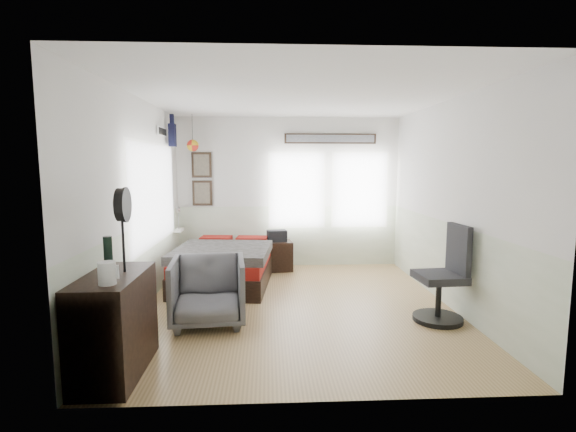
# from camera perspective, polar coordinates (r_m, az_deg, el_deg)

# --- Properties ---
(ground_plane) EXTENTS (4.00, 4.50, 0.01)m
(ground_plane) POSITION_cam_1_polar(r_m,az_deg,el_deg) (5.64, 1.24, -12.23)
(ground_plane) COLOR #9A7647
(room_shell) EXTENTS (4.02, 4.52, 2.71)m
(room_shell) POSITION_cam_1_polar(r_m,az_deg,el_deg) (5.51, 0.34, 4.50)
(room_shell) COLOR silver
(room_shell) RESTS_ON ground_plane
(wall_decor) EXTENTS (3.55, 1.32, 1.44)m
(wall_decor) POSITION_cam_1_polar(r_m,az_deg,el_deg) (7.31, -8.60, 8.87)
(wall_decor) COLOR black
(wall_decor) RESTS_ON room_shell
(bed) EXTENTS (1.53, 2.04, 0.61)m
(bed) POSITION_cam_1_polar(r_m,az_deg,el_deg) (6.63, -8.55, -6.63)
(bed) COLOR black
(bed) RESTS_ON ground_plane
(dresser) EXTENTS (0.48, 1.00, 0.90)m
(dresser) POSITION_cam_1_polar(r_m,az_deg,el_deg) (4.11, -22.60, -13.53)
(dresser) COLOR black
(dresser) RESTS_ON ground_plane
(armchair) EXTENTS (0.91, 0.93, 0.78)m
(armchair) POSITION_cam_1_polar(r_m,az_deg,el_deg) (5.04, -10.86, -10.00)
(armchair) COLOR #57555E
(armchair) RESTS_ON ground_plane
(nightstand) EXTENTS (0.56, 0.47, 0.52)m
(nightstand) POSITION_cam_1_polar(r_m,az_deg,el_deg) (7.39, -1.52, -5.45)
(nightstand) COLOR black
(nightstand) RESTS_ON ground_plane
(task_chair) EXTENTS (0.58, 0.58, 1.16)m
(task_chair) POSITION_cam_1_polar(r_m,az_deg,el_deg) (5.33, 20.60, -8.46)
(task_chair) COLOR black
(task_chair) RESTS_ON ground_plane
(kettle) EXTENTS (0.16, 0.14, 0.18)m
(kettle) POSITION_cam_1_polar(r_m,az_deg,el_deg) (3.66, -23.50, -7.18)
(kettle) COLOR silver
(kettle) RESTS_ON dresser
(bottle) EXTENTS (0.08, 0.08, 0.31)m
(bottle) POSITION_cam_1_polar(r_m,az_deg,el_deg) (4.13, -23.38, -4.71)
(bottle) COLOR black
(bottle) RESTS_ON dresser
(stand_fan) EXTENTS (0.10, 0.31, 0.76)m
(stand_fan) POSITION_cam_1_polar(r_m,az_deg,el_deg) (3.94, -21.67, 1.24)
(stand_fan) COLOR black
(stand_fan) RESTS_ON dresser
(black_bag) EXTENTS (0.36, 0.27, 0.20)m
(black_bag) POSITION_cam_1_polar(r_m,az_deg,el_deg) (7.32, -1.53, -2.72)
(black_bag) COLOR black
(black_bag) RESTS_ON nightstand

